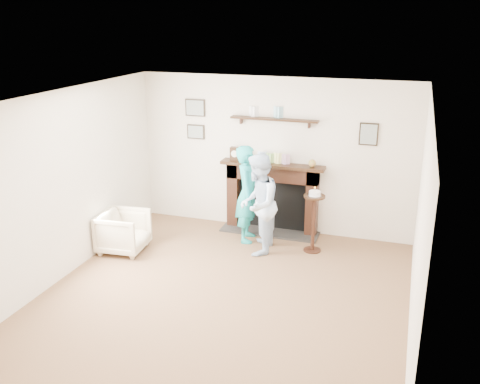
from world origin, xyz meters
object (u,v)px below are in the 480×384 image
Objects in this scene: man at (258,251)px; pedestal_table at (314,212)px; woman at (247,239)px; armchair at (125,250)px.

pedestal_table is (0.78, 0.29, 0.62)m from man.
woman is 1.51× the size of pedestal_table.
man is 0.99× the size of woman.
pedestal_table reaches higher than man.
armchair is 2.01m from man.
woman is (-0.28, 0.39, 0.00)m from man.
man is at bearing -159.60° from pedestal_table.
man is 1.49× the size of pedestal_table.
pedestal_table is at bearing -105.60° from woman.
pedestal_table is at bearing 104.63° from man.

